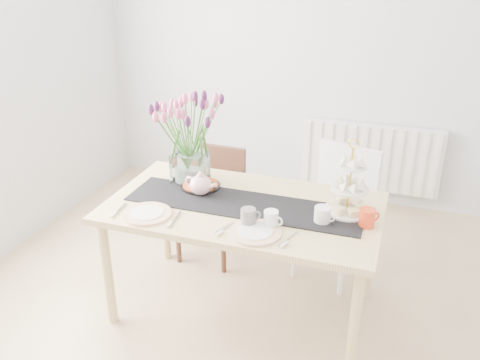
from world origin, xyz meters
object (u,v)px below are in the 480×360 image
(tart_tin, at_px, (201,186))
(mug_orange, at_px, (367,218))
(plate_left, at_px, (147,214))
(tulip_vase, at_px, (188,122))
(mug_grey, at_px, (248,217))
(mug_white, at_px, (271,219))
(chair_white, at_px, (339,202))
(cake_stand, at_px, (349,195))
(teapot, at_px, (201,185))
(chair_brown, at_px, (214,194))
(cream_jug, at_px, (323,215))
(plate_right, at_px, (255,232))
(dining_table, at_px, (243,216))
(radiator, at_px, (370,157))

(tart_tin, distance_m, mug_orange, 1.05)
(tart_tin, height_order, plate_left, tart_tin)
(tulip_vase, bearing_deg, mug_grey, -39.21)
(tulip_vase, relative_size, plate_left, 2.58)
(mug_white, height_order, mug_orange, mug_orange)
(chair_white, relative_size, tart_tin, 3.65)
(chair_white, height_order, cake_stand, cake_stand)
(cake_stand, distance_m, teapot, 0.88)
(chair_brown, distance_m, tart_tin, 0.56)
(chair_brown, bearing_deg, cream_jug, -33.64)
(tulip_vase, bearing_deg, plate_left, -95.01)
(cream_jug, bearing_deg, tart_tin, -168.96)
(cake_stand, relative_size, plate_right, 1.41)
(mug_white, relative_size, plate_left, 0.34)
(dining_table, bearing_deg, cream_jug, -7.19)
(chair_brown, distance_m, chair_white, 0.91)
(cake_stand, bearing_deg, dining_table, -170.18)
(dining_table, relative_size, mug_grey, 16.12)
(tulip_vase, relative_size, tart_tin, 2.88)
(chair_white, bearing_deg, tulip_vase, -137.14)
(chair_brown, height_order, chair_white, chair_white)
(cream_jug, height_order, mug_white, mug_white)
(dining_table, relative_size, teapot, 7.33)
(plate_right, bearing_deg, mug_grey, 131.02)
(teapot, relative_size, mug_white, 2.31)
(chair_brown, distance_m, mug_white, 1.08)
(tart_tin, bearing_deg, mug_white, -30.97)
(tart_tin, relative_size, mug_grey, 2.52)
(mug_white, bearing_deg, radiator, 93.12)
(radiator, xyz_separation_m, tart_tin, (-0.92, -1.66, 0.31))
(tulip_vase, xyz_separation_m, cream_jug, (0.91, -0.27, -0.35))
(teapot, relative_size, plate_right, 0.78)
(chair_white, bearing_deg, mug_grey, -96.14)
(cake_stand, relative_size, cream_jug, 4.28)
(cream_jug, bearing_deg, tulip_vase, -172.23)
(chair_white, relative_size, plate_left, 3.26)
(radiator, height_order, cream_jug, cream_jug)
(chair_brown, bearing_deg, dining_table, -52.00)
(mug_white, xyz_separation_m, mug_orange, (0.49, 0.17, 0.00))
(mug_white, bearing_deg, chair_brown, 142.53)
(cream_jug, xyz_separation_m, mug_orange, (0.23, 0.04, 0.01))
(tulip_vase, height_order, mug_orange, tulip_vase)
(chair_white, height_order, mug_orange, chair_white)
(chair_brown, relative_size, chair_white, 0.90)
(dining_table, distance_m, tart_tin, 0.37)
(mug_grey, height_order, plate_right, mug_grey)
(chair_white, distance_m, mug_orange, 0.77)
(tulip_vase, distance_m, mug_grey, 0.77)
(cake_stand, relative_size, tart_tin, 1.58)
(tulip_vase, relative_size, plate_right, 2.57)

